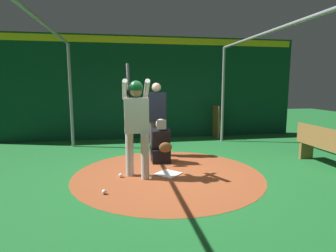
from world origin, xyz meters
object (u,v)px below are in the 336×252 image
umpire (157,115)px  baseball_2 (151,178)px  home_plate (168,174)px  batter (136,119)px  bench (326,146)px  bat_rack (215,122)px  baseball_1 (104,192)px  catcher (161,145)px  baseball_0 (121,175)px

umpire → baseball_2: (1.77, -0.36, -0.96)m
home_plate → batter: (0.06, -0.60, 1.09)m
bench → baseball_2: bench is taller
bench → baseball_2: bearing=-87.2°
bat_rack → baseball_2: bat_rack is taller
bench → baseball_1: bearing=-80.9°
catcher → baseball_1: bearing=-35.1°
baseball_1 → batter: bearing=142.7°
home_plate → baseball_1: 1.43m
bat_rack → baseball_0: 4.83m
home_plate → batter: 1.24m
batter → baseball_1: bearing=-37.3°
home_plate → bat_rack: bearing=148.2°
baseball_2 → bat_rack: bearing=146.1°
bat_rack → baseball_2: bearing=-33.9°
home_plate → catcher: (-0.85, -0.01, 0.38)m
baseball_1 → catcher: bearing=144.9°
bat_rack → baseball_1: bat_rack is taller
home_plate → baseball_0: 0.91m
batter → catcher: batter is taller
bench → batter: bearing=-90.4°
home_plate → baseball_0: baseball_0 is taller
catcher → baseball_1: (1.66, -1.17, -0.35)m
batter → bat_rack: bearing=142.3°
home_plate → umpire: (-1.51, -0.01, 0.99)m
batter → baseball_0: 1.10m
home_plate → baseball_1: baseball_1 is taller
home_plate → baseball_2: 0.46m
catcher → home_plate: bearing=0.6°
home_plate → bat_rack: size_ratio=0.40×
baseball_1 → baseball_2: 0.97m
baseball_2 → baseball_1: bearing=-55.7°
umpire → baseball_0: size_ratio=23.93×
umpire → baseball_0: bearing=-30.2°
home_plate → catcher: bearing=-179.4°
batter → bench: 4.01m
umpire → baseball_0: umpire is taller
batter → baseball_1: batter is taller
baseball_2 → catcher: bearing=161.9°
catcher → bench: size_ratio=0.63×
bench → baseball_0: 4.28m
bench → baseball_2: (0.18, -3.73, -0.40)m
bench → baseball_0: bearing=-90.7°
baseball_1 → baseball_2: same height
catcher → baseball_0: bearing=-45.7°
bench → baseball_2: size_ratio=21.24×
umpire → bench: 3.77m
catcher → baseball_2: bearing=-18.1°
batter → umpire: batter is taller
batter → umpire: 1.67m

